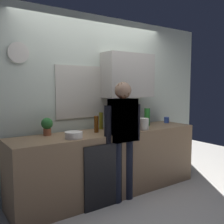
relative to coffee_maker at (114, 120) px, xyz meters
The scene contains 16 objects.
ground_plane 1.12m from the coffee_maker, 107.77° to the right, with size 8.00×8.00×0.00m, color silver.
kitchen_counter 0.62m from the coffee_maker, 152.66° to the right, with size 2.83×0.64×0.91m, color #937251.
dishwasher_panel 0.87m from the coffee_maker, 138.28° to the right, with size 0.56×0.02×0.82m, color black.
back_wall_assembly 0.46m from the coffee_maker, 99.25° to the left, with size 4.43×0.42×2.60m.
coffee_maker is the anchor object (origin of this frame).
bottle_red_vinegar 0.24m from the coffee_maker, 62.22° to the right, with size 0.06×0.06×0.22m, color maroon.
bottle_amber_beer 0.34m from the coffee_maker, behind, with size 0.06×0.06×0.23m, color brown.
bottle_clear_soda 0.65m from the coffee_maker, ahead, with size 0.09×0.09×0.28m, color #2D8C33.
bottle_olive_oil 0.20m from the coffee_maker, 132.23° to the left, with size 0.06×0.06×0.25m, color olive.
bottle_green_wine 0.19m from the coffee_maker, 19.89° to the left, with size 0.07×0.07×0.30m, color #195923.
cup_blue_mug 1.16m from the coffee_maker, ahead, with size 0.08×0.08×0.10m, color #3351B2.
mixing_bowl 0.81m from the coffee_maker, 163.66° to the right, with size 0.22×0.22×0.08m, color white.
potted_plant 0.97m from the coffee_maker, behind, with size 0.15×0.15×0.23m.
storage_canister 0.44m from the coffee_maker, 37.26° to the right, with size 0.14×0.14×0.17m, color silver.
person_at_sink 0.39m from the coffee_maker, 107.77° to the right, with size 0.57×0.22×1.60m.
person_guest 0.39m from the coffee_maker, 107.77° to the right, with size 0.57×0.22×1.60m.
Camera 1 is at (-2.02, -2.66, 1.55)m, focal length 41.01 mm.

